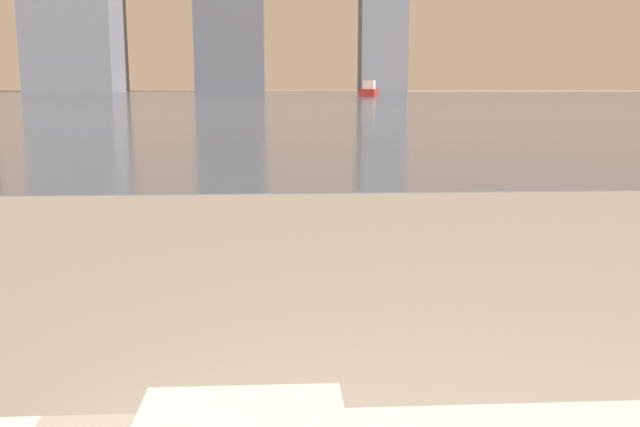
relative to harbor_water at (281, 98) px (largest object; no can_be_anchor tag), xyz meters
name	(u,v)px	position (x,y,z in m)	size (l,w,h in m)	color
harbor_water	(281,98)	(0.00, 0.00, 0.00)	(180.00, 110.00, 0.01)	slate
harbor_boat_1	(369,91)	(8.50, 6.80, 0.54)	(2.34, 4.27, 1.52)	maroon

